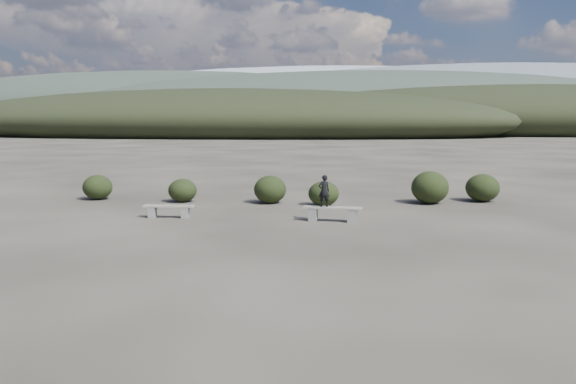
# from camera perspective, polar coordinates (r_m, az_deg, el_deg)

# --- Properties ---
(ground) EXTENTS (1200.00, 1200.00, 0.00)m
(ground) POSITION_cam_1_polar(r_m,az_deg,el_deg) (13.02, -3.61, -6.77)
(ground) COLOR #292620
(ground) RESTS_ON ground
(bench_left) EXTENTS (1.65, 0.45, 0.41)m
(bench_left) POSITION_cam_1_polar(r_m,az_deg,el_deg) (18.60, -12.02, -1.83)
(bench_left) COLOR gray
(bench_left) RESTS_ON ground
(bench_right) EXTENTS (1.87, 0.53, 0.46)m
(bench_right) POSITION_cam_1_polar(r_m,az_deg,el_deg) (17.61, 4.53, -2.10)
(bench_right) COLOR gray
(bench_right) RESTS_ON ground
(seated_person) EXTENTS (0.43, 0.35, 1.00)m
(seated_person) POSITION_cam_1_polar(r_m,az_deg,el_deg) (17.54, 3.68, 0.12)
(seated_person) COLOR black
(seated_person) RESTS_ON bench_right
(shrub_a) EXTENTS (1.10, 1.10, 0.90)m
(shrub_a) POSITION_cam_1_polar(r_m,az_deg,el_deg) (22.03, -10.67, 0.16)
(shrub_a) COLOR black
(shrub_a) RESTS_ON ground
(shrub_b) EXTENTS (1.23, 1.23, 1.05)m
(shrub_b) POSITION_cam_1_polar(r_m,az_deg,el_deg) (21.33, -1.84, 0.26)
(shrub_b) COLOR black
(shrub_b) RESTS_ON ground
(shrub_c) EXTENTS (1.13, 1.13, 0.91)m
(shrub_c) POSITION_cam_1_polar(r_m,az_deg,el_deg) (20.73, 3.64, -0.16)
(shrub_c) COLOR black
(shrub_c) RESTS_ON ground
(shrub_d) EXTENTS (1.40, 1.40, 1.23)m
(shrub_d) POSITION_cam_1_polar(r_m,az_deg,el_deg) (21.90, 14.22, 0.45)
(shrub_d) COLOR black
(shrub_d) RESTS_ON ground
(shrub_e) EXTENTS (1.29, 1.29, 1.07)m
(shrub_e) POSITION_cam_1_polar(r_m,az_deg,el_deg) (23.01, 19.16, 0.40)
(shrub_e) COLOR black
(shrub_e) RESTS_ON ground
(shrub_f) EXTENTS (1.16, 1.16, 0.98)m
(shrub_f) POSITION_cam_1_polar(r_m,az_deg,el_deg) (23.58, -18.78, 0.46)
(shrub_f) COLOR black
(shrub_f) RESTS_ON ground
(mountain_ridges) EXTENTS (500.00, 400.00, 56.00)m
(mountain_ridges) POSITION_cam_1_polar(r_m,az_deg,el_deg) (351.66, 6.00, 8.66)
(mountain_ridges) COLOR black
(mountain_ridges) RESTS_ON ground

